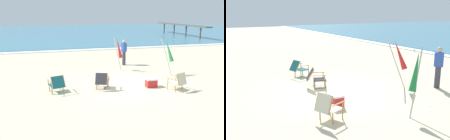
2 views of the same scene
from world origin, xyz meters
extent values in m
plane|color=beige|center=(0.00, 0.00, 0.00)|extent=(80.00, 80.00, 0.00)
cube|color=teal|center=(0.00, 30.72, 0.05)|extent=(80.00, 40.00, 0.10)
cube|color=white|center=(0.00, 10.42, 0.03)|extent=(80.00, 1.10, 0.06)
cube|color=#196066|center=(-2.98, -0.14, 0.32)|extent=(0.63, 0.60, 0.04)
cube|color=#196066|center=(-2.89, -0.50, 0.54)|extent=(0.56, 0.42, 0.46)
cylinder|color=#AD7F4C|center=(-3.26, 0.01, 0.16)|extent=(0.04, 0.04, 0.32)
cylinder|color=#AD7F4C|center=(-2.81, 0.13, 0.16)|extent=(0.04, 0.04, 0.32)
cylinder|color=#AD7F4C|center=(-3.15, -0.41, 0.16)|extent=(0.04, 0.04, 0.32)
cylinder|color=#AD7F4C|center=(-2.70, -0.29, 0.16)|extent=(0.04, 0.04, 0.32)
cube|color=#AD7F4C|center=(-3.25, -0.23, 0.54)|extent=(0.17, 0.52, 0.02)
cylinder|color=#AD7F4C|center=(-3.30, -0.05, 0.43)|extent=(0.04, 0.04, 0.22)
cube|color=#AD7F4C|center=(-2.71, -0.08, 0.54)|extent=(0.17, 0.52, 0.02)
cylinder|color=#AD7F4C|center=(-2.76, 0.10, 0.43)|extent=(0.04, 0.04, 0.22)
cylinder|color=#AD7F4C|center=(-3.13, -0.57, 0.54)|extent=(0.12, 0.30, 0.46)
cylinder|color=#AD7F4C|center=(-2.64, -0.43, 0.54)|extent=(0.12, 0.30, 0.46)
cube|color=#28282D|center=(-0.95, -0.16, 0.32)|extent=(0.65, 0.63, 0.04)
cube|color=#28282D|center=(-1.08, -0.52, 0.54)|extent=(0.57, 0.45, 0.46)
cylinder|color=#AD7F4C|center=(-1.10, 0.12, 0.16)|extent=(0.04, 0.04, 0.32)
cylinder|color=#AD7F4C|center=(-0.66, -0.04, 0.16)|extent=(0.04, 0.04, 0.32)
cylinder|color=#AD7F4C|center=(-1.24, -0.29, 0.16)|extent=(0.04, 0.04, 0.32)
cylinder|color=#AD7F4C|center=(-0.80, -0.44, 0.16)|extent=(0.04, 0.04, 0.32)
cube|color=#AD7F4C|center=(-1.22, -0.09, 0.54)|extent=(0.21, 0.51, 0.02)
cylinder|color=#AD7F4C|center=(-1.16, 0.09, 0.43)|extent=(0.04, 0.04, 0.22)
cube|color=#AD7F4C|center=(-0.69, -0.28, 0.54)|extent=(0.21, 0.51, 0.02)
cylinder|color=#AD7F4C|center=(-0.63, -0.10, 0.43)|extent=(0.04, 0.04, 0.22)
cylinder|color=#AD7F4C|center=(-1.32, -0.43, 0.54)|extent=(0.14, 0.30, 0.47)
cylinder|color=#AD7F4C|center=(-0.84, -0.60, 0.54)|extent=(0.14, 0.30, 0.47)
cube|color=beige|center=(2.07, -1.21, 0.32)|extent=(0.66, 0.64, 0.04)
cube|color=beige|center=(2.19, -1.51, 0.57)|extent=(0.53, 0.37, 0.51)
cylinder|color=#AD7F4C|center=(1.77, -1.10, 0.16)|extent=(0.04, 0.04, 0.32)
cylinder|color=#AD7F4C|center=(2.21, -0.92, 0.16)|extent=(0.04, 0.04, 0.32)
cylinder|color=#AD7F4C|center=(1.94, -1.50, 0.16)|extent=(0.04, 0.04, 0.32)
cylinder|color=#AD7F4C|center=(2.37, -1.32, 0.16)|extent=(0.04, 0.04, 0.32)
cube|color=#AD7F4C|center=(1.82, -1.34, 0.54)|extent=(0.23, 0.50, 0.02)
cylinder|color=#AD7F4C|center=(1.75, -1.16, 0.43)|extent=(0.04, 0.04, 0.22)
cube|color=#AD7F4C|center=(2.34, -1.12, 0.54)|extent=(0.23, 0.50, 0.02)
cylinder|color=#AD7F4C|center=(2.27, -0.95, 0.43)|extent=(0.04, 0.04, 0.22)
cylinder|color=#AD7F4C|center=(1.96, -1.60, 0.57)|extent=(0.11, 0.20, 0.51)
cylinder|color=#AD7F4C|center=(2.43, -1.41, 0.57)|extent=(0.11, 0.20, 0.51)
cylinder|color=#B7B2A8|center=(0.52, 2.44, 0.98)|extent=(0.64, 0.57, 1.97)
cone|color=red|center=(0.62, 2.53, 1.32)|extent=(0.62, 0.58, 1.16)
sphere|color=#B7B2A8|center=(0.81, 2.69, 1.95)|extent=(0.06, 0.06, 0.06)
cylinder|color=#B7B2A8|center=(2.90, 1.14, 0.98)|extent=(0.42, 0.74, 1.97)
cone|color=#23843D|center=(2.96, 1.02, 1.32)|extent=(0.49, 0.66, 1.16)
sphere|color=#B7B2A8|center=(3.08, 0.80, 1.95)|extent=(0.06, 0.06, 0.06)
cylinder|color=#383842|center=(1.37, 3.86, 0.43)|extent=(0.22, 0.22, 0.86)
cube|color=#2D4CA5|center=(1.37, 3.86, 1.14)|extent=(0.39, 0.36, 0.56)
sphere|color=tan|center=(1.37, 3.86, 1.53)|extent=(0.20, 0.20, 0.20)
cube|color=red|center=(1.23, -0.60, 0.17)|extent=(0.48, 0.34, 0.34)
cube|color=white|center=(1.23, -0.60, 0.37)|extent=(0.49, 0.35, 0.06)
cube|color=brown|center=(14.83, 19.12, 1.62)|extent=(0.90, 12.52, 0.16)
cylinder|color=brown|center=(14.83, 14.42, 0.81)|extent=(0.20, 0.20, 1.62)
cylinder|color=brown|center=(14.83, 17.55, 0.81)|extent=(0.20, 0.20, 1.62)
cylinder|color=brown|center=(14.83, 20.68, 0.81)|extent=(0.20, 0.20, 1.62)
cylinder|color=brown|center=(14.83, 23.81, 0.81)|extent=(0.20, 0.20, 1.62)
camera|label=1|loc=(-2.95, -9.29, 3.30)|focal=35.00mm
camera|label=2|loc=(8.20, -4.38, 3.02)|focal=42.00mm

